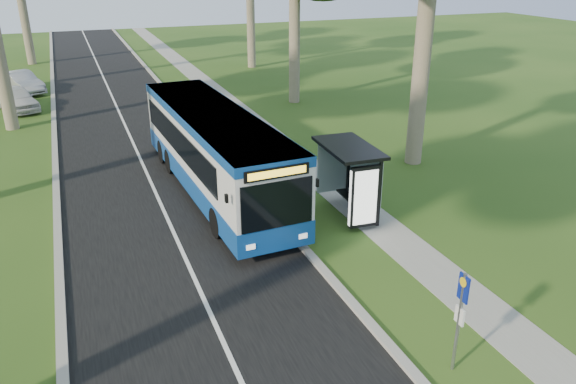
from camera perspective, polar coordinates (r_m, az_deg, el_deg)
name	(u,v)px	position (r m, az deg, el deg)	size (l,w,h in m)	color
ground	(310,257)	(16.90, 2.27, -6.62)	(120.00, 120.00, 0.00)	#284B17
road	(143,164)	(24.97, -14.54, 2.73)	(7.00, 100.00, 0.02)	black
kerb_east	(221,154)	(25.55, -6.77, 3.89)	(0.25, 100.00, 0.12)	#9E9B93
kerb_west	(56,174)	(24.85, -22.53, 1.69)	(0.25, 100.00, 0.12)	#9E9B93
centre_line	(143,164)	(24.97, -14.54, 2.75)	(0.12, 100.00, 0.01)	white
footpath	(283,147)	(26.43, -0.47, 4.60)	(1.50, 100.00, 0.02)	gray
bus	(215,152)	(21.00, -7.45, 4.08)	(3.04, 11.83, 3.11)	white
bus_stop_sign	(460,311)	(12.44, 17.10, -11.48)	(0.09, 0.34, 2.41)	gray
bus_shelter	(357,170)	(18.76, 7.05, 2.22)	(1.70, 2.96, 2.48)	black
litter_bin	(268,164)	(22.84, -2.06, 2.90)	(0.57, 0.57, 1.00)	black
car_white	(17,99)	(36.33, -25.85, 8.54)	(1.64, 4.07, 1.39)	silver
car_silver	(21,82)	(40.96, -25.47, 10.02)	(1.47, 4.22, 1.39)	#A3A5AB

